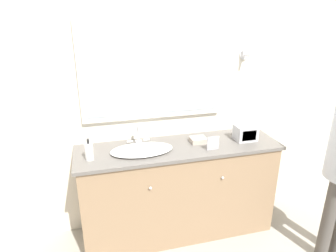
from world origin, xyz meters
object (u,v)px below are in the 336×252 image
Objects in this scene: sink_basin at (142,149)px; soap_bottle at (89,151)px; picture_frame at (213,143)px; appliance_box at (245,133)px.

soap_bottle is (-0.43, -0.04, 0.05)m from sink_basin.
picture_frame is at bearing -11.73° from sink_basin.
picture_frame is (-0.37, -0.12, -0.01)m from appliance_box.
soap_bottle is 1.54× the size of picture_frame.
appliance_box is (1.40, 0.04, -0.00)m from soap_bottle.
sink_basin reaches higher than appliance_box.
appliance_box is at bearing -0.12° from sink_basin.
soap_bottle is 1.40m from appliance_box.
sink_basin is 0.61m from picture_frame.
sink_basin and soap_bottle have the same top height.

